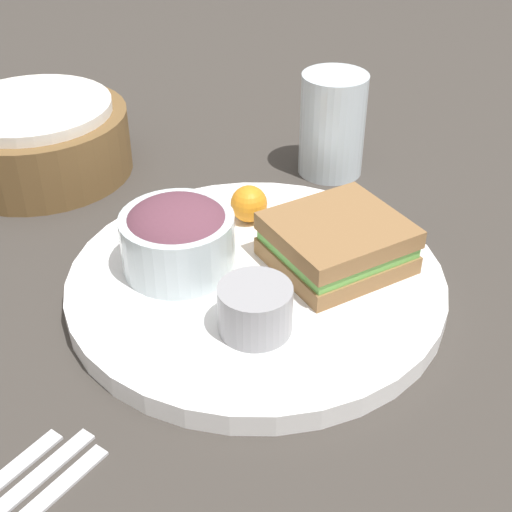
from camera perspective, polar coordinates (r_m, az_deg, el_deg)
The scene contains 8 objects.
ground_plane at distance 0.64m, azimuth 0.00°, elevation -2.91°, with size 4.00×4.00×0.00m, color #3D3833.
plate at distance 0.64m, azimuth 0.00°, elevation -2.20°, with size 0.33×0.33×0.02m, color white.
sandwich at distance 0.64m, azimuth 6.51°, elevation 1.06°, with size 0.12×0.11×0.04m.
salad_bowl at distance 0.63m, azimuth -6.30°, elevation 1.65°, with size 0.10×0.10×0.07m.
dressing_cup at distance 0.56m, azimuth -0.07°, elevation -4.25°, with size 0.06×0.06×0.04m, color #99999E.
orange_wedge at distance 0.70m, azimuth -0.57°, elevation 4.20°, with size 0.04×0.04×0.04m, color orange.
drink_glass at distance 0.82m, azimuth 6.13°, elevation 10.41°, with size 0.07×0.07×0.12m, color silver.
bread_basket at distance 0.86m, azimuth -17.09°, elevation 8.93°, with size 0.21×0.21×0.08m.
Camera 1 is at (-0.23, -0.45, 0.40)m, focal length 50.00 mm.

